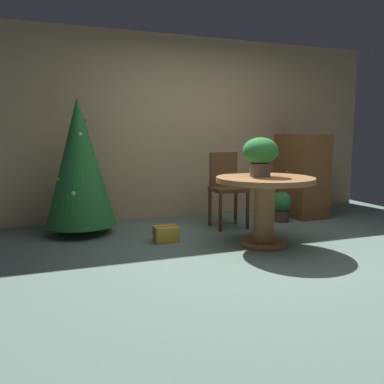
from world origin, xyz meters
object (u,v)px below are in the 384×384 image
Objects in this scene: gift_box_gold at (166,234)px; wooden_cabinet at (301,175)px; round_dining_table at (265,196)px; holiday_tree at (80,162)px; flower_vase at (260,153)px; potted_plant at (281,205)px; wooden_chair_far at (226,184)px.

gift_box_gold is 2.48m from wooden_cabinet.
wooden_cabinet is (1.35, 1.24, 0.06)m from round_dining_table.
flower_vase is at bearing -32.39° from holiday_tree.
flower_vase reaches higher than potted_plant.
flower_vase is 2.13m from holiday_tree.
holiday_tree is at bearing 172.35° from wooden_chair_far.
holiday_tree reaches higher than wooden_cabinet.
wooden_cabinet is 0.68m from potted_plant.
round_dining_table is at bearing -72.77° from flower_vase.
round_dining_table is 2.51× the size of potted_plant.
holiday_tree is (-1.82, 0.24, 0.32)m from wooden_chair_far.
wooden_chair_far is at bearing -168.61° from wooden_cabinet.
wooden_cabinet reaches higher than flower_vase.
flower_vase is 0.26× the size of holiday_tree.
potted_plant is at bearing 46.10° from flower_vase.
flower_vase reaches higher than wooden_chair_far.
flower_vase is at bearing 107.23° from round_dining_table.
round_dining_table reaches higher than gift_box_gold.
holiday_tree is at bearing 175.01° from potted_plant.
round_dining_table is 1.18m from gift_box_gold.
wooden_cabinet reaches higher than wooden_chair_far.
potted_plant is at bearing -4.99° from holiday_tree.
wooden_chair_far is (0.02, 0.90, -0.44)m from flower_vase.
potted_plant is (-0.50, -0.26, -0.38)m from wooden_cabinet.
round_dining_table is 2.22m from holiday_tree.
wooden_chair_far is at bearing -179.25° from potted_plant.
gift_box_gold is (-0.96, 0.51, -0.45)m from round_dining_table.
wooden_cabinet is at bearing 11.39° from wooden_chair_far.
wooden_chair_far reaches higher than potted_plant.
flower_vase reaches higher than round_dining_table.
wooden_chair_far is 1.38m from wooden_cabinet.
potted_plant reaches higher than gift_box_gold.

